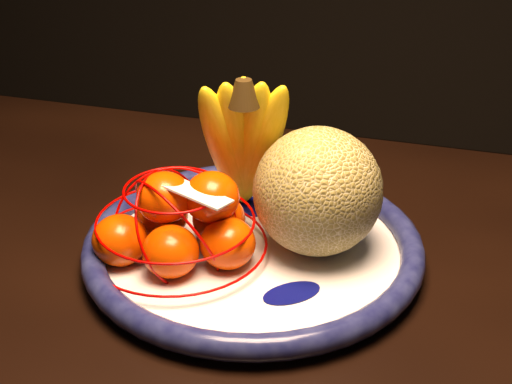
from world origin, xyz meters
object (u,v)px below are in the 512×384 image
(fruit_bowl, at_px, (253,246))
(mandarin_bag, at_px, (181,224))
(banana_bunch, at_px, (243,139))
(cantaloupe, at_px, (318,191))

(fruit_bowl, height_order, mandarin_bag, mandarin_bag)
(banana_bunch, bearing_deg, fruit_bowl, -83.44)
(cantaloupe, xyz_separation_m, banana_bunch, (-0.09, 0.04, 0.03))
(fruit_bowl, distance_m, mandarin_bag, 0.08)
(banana_bunch, distance_m, mandarin_bag, 0.11)
(banana_bunch, bearing_deg, cantaloupe, -43.15)
(fruit_bowl, bearing_deg, cantaloupe, 17.01)
(fruit_bowl, height_order, cantaloupe, cantaloupe)
(banana_bunch, xyz_separation_m, mandarin_bag, (-0.04, -0.09, -0.06))
(cantaloupe, bearing_deg, banana_bunch, 155.93)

